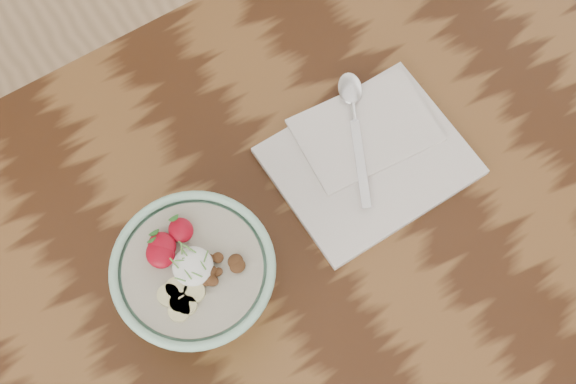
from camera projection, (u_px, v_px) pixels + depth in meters
The scene contains 4 objects.
table at pixel (304, 301), 109.98cm from camera, with size 160.00×90.00×75.00cm.
breakfast_bowl at pixel (196, 278), 94.88cm from camera, with size 19.13×19.13×12.52cm.
napkin at pixel (368, 154), 107.55cm from camera, with size 25.12×21.05×1.53cm.
spoon at pixel (353, 107), 108.82cm from camera, with size 11.16×19.03×1.06cm.
Camera 1 is at (-17.11, -22.95, 172.96)cm, focal length 50.00 mm.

